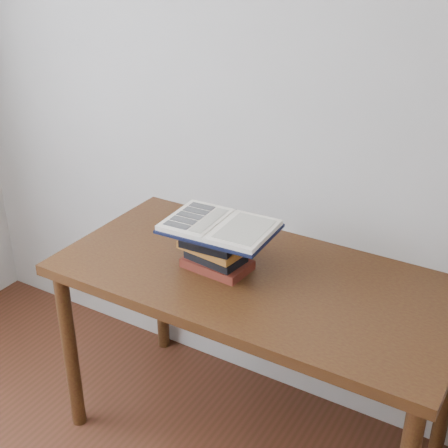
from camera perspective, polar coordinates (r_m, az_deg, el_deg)
The scene contains 3 objects.
desk at distance 2.38m, azimuth 2.96°, elevation -6.55°, with size 1.51×0.76×0.81m.
book_stack at distance 2.33m, azimuth -0.80°, elevation -1.97°, with size 0.28×0.19×0.18m.
open_book at distance 2.24m, azimuth -0.39°, elevation -0.22°, with size 0.40×0.29×0.03m.
Camera 1 is at (1.00, -0.39, 2.01)m, focal length 50.00 mm.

